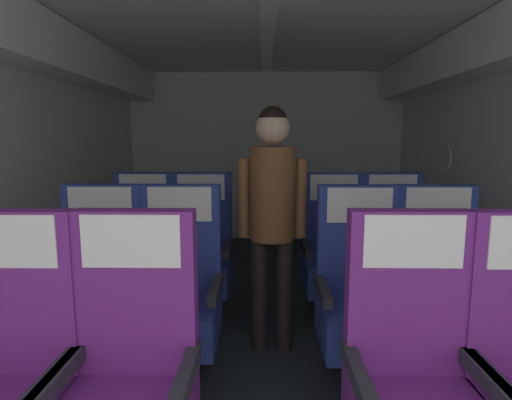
{
  "coord_description": "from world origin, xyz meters",
  "views": [
    {
      "loc": [
        -0.03,
        -0.05,
        1.37
      ],
      "look_at": [
        -0.08,
        2.94,
        0.92
      ],
      "focal_mm": 28.98,
      "sensor_mm": 36.0,
      "label": 1
    }
  ],
  "objects": [
    {
      "name": "ground",
      "position": [
        0.0,
        2.77,
        -0.01
      ],
      "size": [
        3.89,
        5.94,
        0.02
      ],
      "primitive_type": "cube",
      "color": "#23282D"
    },
    {
      "name": "fuselage_shell",
      "position": [
        0.0,
        3.05,
        1.65
      ],
      "size": [
        3.77,
        5.59,
        2.3
      ],
      "color": "silver",
      "rests_on": "ground"
    },
    {
      "name": "seat_a_left_window",
      "position": [
        -0.98,
        1.32,
        0.47
      ],
      "size": [
        0.49,
        0.49,
        1.11
      ],
      "color": "#38383D",
      "rests_on": "ground"
    },
    {
      "name": "seat_a_left_aisle",
      "position": [
        -0.52,
        1.33,
        0.47
      ],
      "size": [
        0.49,
        0.49,
        1.11
      ],
      "color": "#38383D",
      "rests_on": "ground"
    },
    {
      "name": "seat_a_right_window",
      "position": [
        0.52,
        1.34,
        0.47
      ],
      "size": [
        0.49,
        0.49,
        1.11
      ],
      "color": "#38383D",
      "rests_on": "ground"
    },
    {
      "name": "seat_b_left_window",
      "position": [
        -0.98,
        2.2,
        0.47
      ],
      "size": [
        0.49,
        0.49,
        1.11
      ],
      "color": "#38383D",
      "rests_on": "ground"
    },
    {
      "name": "seat_b_left_aisle",
      "position": [
        -0.51,
        2.2,
        0.47
      ],
      "size": [
        0.49,
        0.49,
        1.11
      ],
      "color": "#38383D",
      "rests_on": "ground"
    },
    {
      "name": "seat_b_right_aisle",
      "position": [
        0.97,
        2.21,
        0.47
      ],
      "size": [
        0.49,
        0.49,
        1.11
      ],
      "color": "#38383D",
      "rests_on": "ground"
    },
    {
      "name": "seat_b_right_window",
      "position": [
        0.52,
        2.18,
        0.47
      ],
      "size": [
        0.49,
        0.49,
        1.11
      ],
      "color": "#38383D",
      "rests_on": "ground"
    },
    {
      "name": "seat_c_left_window",
      "position": [
        -0.98,
        3.05,
        0.47
      ],
      "size": [
        0.49,
        0.49,
        1.11
      ],
      "color": "#38383D",
      "rests_on": "ground"
    },
    {
      "name": "seat_c_left_aisle",
      "position": [
        -0.52,
        3.04,
        0.47
      ],
      "size": [
        0.49,
        0.49,
        1.11
      ],
      "color": "#38383D",
      "rests_on": "ground"
    },
    {
      "name": "seat_c_right_aisle",
      "position": [
        0.97,
        3.06,
        0.47
      ],
      "size": [
        0.49,
        0.49,
        1.11
      ],
      "color": "#38383D",
      "rests_on": "ground"
    },
    {
      "name": "seat_c_right_window",
      "position": [
        0.52,
        3.05,
        0.47
      ],
      "size": [
        0.49,
        0.49,
        1.11
      ],
      "color": "#38383D",
      "rests_on": "ground"
    },
    {
      "name": "flight_attendant",
      "position": [
        0.02,
        2.5,
        0.96
      ],
      "size": [
        0.43,
        0.28,
        1.57
      ],
      "rotation": [
        0.0,
        0.0,
        0.02
      ],
      "color": "black",
      "rests_on": "ground"
    }
  ]
}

